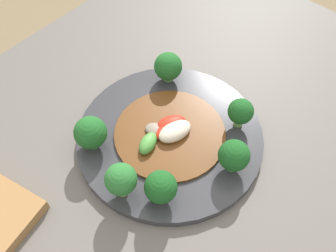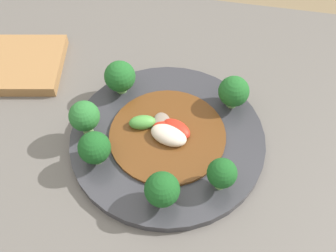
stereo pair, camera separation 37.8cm
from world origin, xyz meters
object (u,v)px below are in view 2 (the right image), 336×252
Objects in this scene: broccoli_northwest at (120,77)px; broccoli_south at (162,190)px; broccoli_southwest at (94,148)px; plate at (168,136)px; broccoli_northeast at (234,92)px; stirfry_center at (167,131)px; broccoli_southeast at (222,174)px; broccoli_west at (84,117)px.

broccoli_northwest is 0.23m from broccoli_south.
plate is at bearing 35.92° from broccoli_southwest.
stirfry_center is at bearing -139.53° from broccoli_northeast.
plate is 5.50× the size of broccoli_southeast.
broccoli_northeast is at bearing 38.42° from broccoli_southwest.
plate is 0.13m from broccoli_northwest.
broccoli_southeast is 0.12m from stirfry_center.
plate is 0.14m from broccoli_west.
broccoli_northeast is (0.09, 0.08, 0.04)m from plate.
broccoli_southwest is at bearing 177.55° from broccoli_southeast.
broccoli_southwest is at bearing -143.76° from stirfry_center.
broccoli_northwest is 1.07× the size of broccoli_southeast.
broccoli_west reaches higher than stirfry_center.
broccoli_southeast reaches higher than stirfry_center.
broccoli_southeast is at bearing -39.52° from stirfry_center.
plate is 0.01m from stirfry_center.
broccoli_southeast is (0.09, -0.08, 0.04)m from plate.
broccoli_west is at bearing 165.35° from broccoli_southeast.
broccoli_west is at bearing -170.79° from plate.
broccoli_northwest is 1.02× the size of broccoli_south.
broccoli_west is (-0.22, -0.10, 0.01)m from broccoli_northeast.
stirfry_center is at bearing 9.12° from broccoli_west.
broccoli_south reaches higher than stirfry_center.
broccoli_southwest is at bearing -58.07° from broccoli_west.
stirfry_center is (-0.00, -0.00, 0.01)m from plate.
plate is at bearing 139.75° from broccoli_southeast.
broccoli_southeast is 0.98× the size of broccoli_southwest.
broccoli_northwest is 0.13m from stirfry_center.
broccoli_south reaches higher than broccoli_southeast.
plate is at bearing 15.46° from stirfry_center.
broccoli_southwest is at bearing -144.08° from plate.
broccoli_south is 0.94× the size of broccoli_west.
plate is 0.13m from broccoli_southwest.
stirfry_center is at bearing 140.48° from broccoli_southeast.
broccoli_northeast is at bearing 24.72° from broccoli_west.
broccoli_west is 1.11× the size of broccoli_southwest.
broccoli_northwest reaches higher than plate.
broccoli_west reaches higher than plate.
broccoli_northwest is 0.15m from broccoli_southwest.
broccoli_south is (0.02, -0.12, 0.04)m from plate.
broccoli_west is at bearing -106.70° from broccoli_northwest.
broccoli_southeast is 0.89× the size of broccoli_west.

